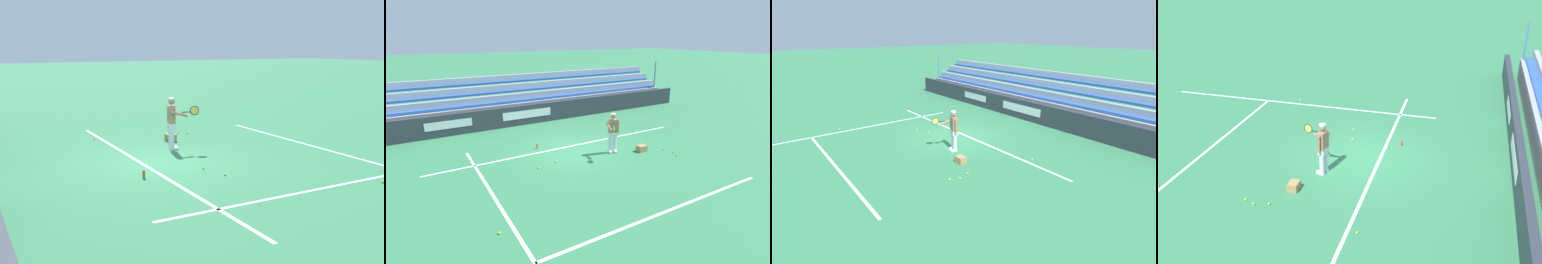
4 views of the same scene
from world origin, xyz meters
The scene contains 16 objects.
ground_plane centered at (0.00, 0.00, 0.00)m, with size 160.00×160.00×0.00m, color #337A4C.
court_baseline_white centered at (0.00, -0.50, 0.00)m, with size 12.00×0.10×0.01m, color white.
court_sideline_white centered at (4.11, 4.00, 0.00)m, with size 0.10×12.00×0.01m, color white.
court_service_line_white centered at (0.00, 5.50, 0.00)m, with size 8.22×0.10×0.01m, color white.
back_wall_sponsor_board centered at (0.01, -4.88, 0.55)m, with size 21.78×0.25×1.10m.
bleacher_stand centered at (0.00, -6.71, 0.73)m, with size 20.69×2.40×2.95m.
tennis_player centered at (-1.29, 1.06, 0.89)m, with size 0.74×0.95×1.71m.
ball_box_cardboard centered at (-2.50, 1.58, 0.13)m, with size 0.40×0.30×0.26m, color #A87F51.
tennis_ball_toward_net centered at (-3.40, 2.73, 0.03)m, with size 0.07×0.07×0.07m, color #CCE533.
tennis_ball_midcourt centered at (4.50, 4.09, 0.03)m, with size 0.07×0.07×0.07m, color #CCE533.
tennis_ball_far_right centered at (-3.43, 1.98, 0.03)m, with size 0.07×0.07×0.07m, color #CCE533.
tennis_ball_near_player centered at (-4.02, -0.77, 0.03)m, with size 0.07×0.07×0.07m, color #CCE533.
tennis_ball_on_baseline centered at (2.08, 0.96, 0.03)m, with size 0.07×0.07×0.07m, color #CCE533.
tennis_ball_far_left centered at (-3.54, 2.40, 0.03)m, with size 0.07×0.07×0.07m, color #CCE533.
tennis_ball_by_box centered at (1.24, 0.78, 0.03)m, with size 0.07×0.07×0.07m, color #CCE533.
water_bottle centered at (1.28, -1.01, 0.11)m, with size 0.07×0.07×0.22m, color #EA4C33.
Camera 2 is at (6.02, 10.62, 4.79)m, focal length 28.00 mm.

